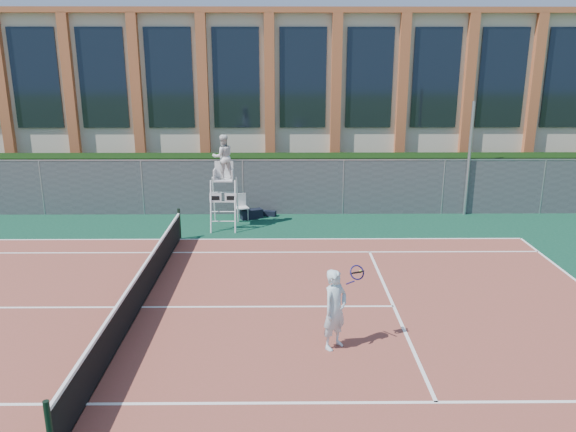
{
  "coord_description": "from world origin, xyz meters",
  "views": [
    {
      "loc": [
        3.61,
        -13.03,
        6.11
      ],
      "look_at": [
        3.74,
        3.0,
        1.57
      ],
      "focal_mm": 35.0,
      "sensor_mm": 36.0,
      "label": 1
    }
  ],
  "objects_px": {
    "tennis_player": "(335,309)",
    "umpire_chair": "(223,160)",
    "steel_pole": "(469,159)",
    "plastic_chair": "(241,204)"
  },
  "relations": [
    {
      "from": "steel_pole",
      "to": "plastic_chair",
      "type": "bearing_deg",
      "value": -175.88
    },
    {
      "from": "steel_pole",
      "to": "umpire_chair",
      "type": "distance_m",
      "value": 9.62
    },
    {
      "from": "umpire_chair",
      "to": "tennis_player",
      "type": "bearing_deg",
      "value": -70.19
    },
    {
      "from": "tennis_player",
      "to": "steel_pole",
      "type": "bearing_deg",
      "value": 60.05
    },
    {
      "from": "tennis_player",
      "to": "umpire_chair",
      "type": "bearing_deg",
      "value": 109.81
    },
    {
      "from": "plastic_chair",
      "to": "tennis_player",
      "type": "xyz_separation_m",
      "value": [
        2.75,
        -10.11,
        0.32
      ]
    },
    {
      "from": "plastic_chair",
      "to": "steel_pole",
      "type": "bearing_deg",
      "value": 4.12
    },
    {
      "from": "steel_pole",
      "to": "umpire_chair",
      "type": "xyz_separation_m",
      "value": [
        -9.48,
        -1.65,
        0.3
      ]
    },
    {
      "from": "steel_pole",
      "to": "tennis_player",
      "type": "xyz_separation_m",
      "value": [
        -6.2,
        -10.76,
        -1.32
      ]
    },
    {
      "from": "steel_pole",
      "to": "tennis_player",
      "type": "bearing_deg",
      "value": -119.95
    }
  ]
}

